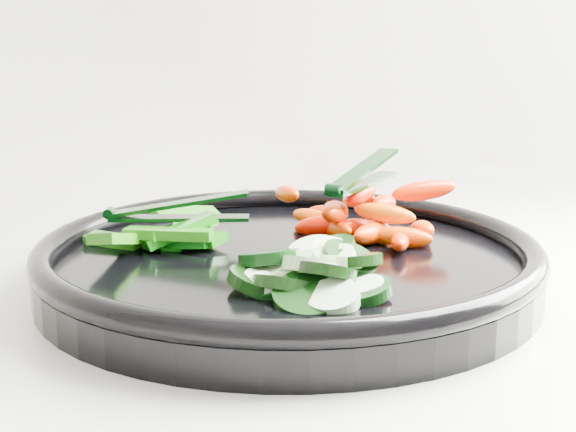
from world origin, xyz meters
TOP-DOWN VIEW (x-y plane):
  - veggie_tray at (0.47, 1.67)m, footprint 0.43×0.43m
  - cucumber_pile at (0.44, 1.60)m, footprint 0.12×0.12m
  - carrot_pile at (0.55, 1.68)m, footprint 0.14×0.15m
  - pepper_pile at (0.40, 1.74)m, footprint 0.14×0.10m
  - tong_carrot at (0.55, 1.68)m, footprint 0.11×0.07m
  - tong_pepper at (0.41, 1.75)m, footprint 0.10×0.07m

SIDE VIEW (x-z plane):
  - veggie_tray at x=0.47m, z-range 0.93..0.97m
  - pepper_pile at x=0.40m, z-range 0.95..0.98m
  - cucumber_pile at x=0.44m, z-range 0.94..0.98m
  - carrot_pile at x=0.55m, z-range 0.94..1.00m
  - tong_pepper at x=0.41m, z-range 0.97..0.99m
  - tong_carrot at x=0.55m, z-range 0.99..1.02m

